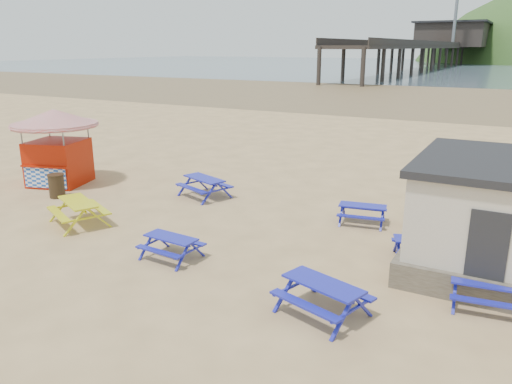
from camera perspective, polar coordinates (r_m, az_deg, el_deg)
The scene contains 13 objects.
ground at distance 17.75m, azimuth -5.50°, elevation -3.81°, with size 400.00×400.00×0.00m, color tan.
wet_sand at distance 69.67m, azimuth 21.02°, elevation 10.21°, with size 400.00×400.00×0.00m, color brown.
sea at distance 184.10m, azimuth 26.30°, elevation 12.75°, with size 400.00×400.00×0.00m, color #495C69.
picnic_table_blue_a at distance 20.98m, azimuth -5.91°, elevation 0.54°, with size 2.40×2.17×0.83m.
picnic_table_blue_b at distance 18.15m, azimuth 12.04°, elevation -2.50°, with size 1.84×1.59×0.68m.
picnic_table_blue_c at distance 15.46m, azimuth 18.54°, elevation -6.33°, with size 2.03×1.84×0.70m.
picnic_table_blue_d at distance 15.09m, azimuth -9.65°, elevation -6.27°, with size 1.73×1.43×0.69m.
picnic_table_blue_e at distance 12.02m, azimuth 7.62°, elevation -11.97°, with size 2.33×2.08×0.82m.
picnic_table_blue_f at distance 13.42m, azimuth 24.80°, elevation -10.62°, with size 1.77×1.50×0.68m.
picnic_table_yellow at distance 18.71m, azimuth -19.59°, elevation -2.24°, with size 2.58×2.40×0.87m.
ice_cream_kiosk at distance 24.26m, azimuth -21.87°, elevation 5.81°, with size 4.76×4.76×3.42m.
litter_bin at distance 22.39m, azimuth -21.83°, elevation 0.68°, with size 0.68×0.68×0.99m.
pier at distance 193.94m, azimuth 21.18°, elevation 15.03°, with size 24.00×220.00×39.29m.
Camera 1 is at (9.42, -13.76, 6.07)m, focal length 35.00 mm.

